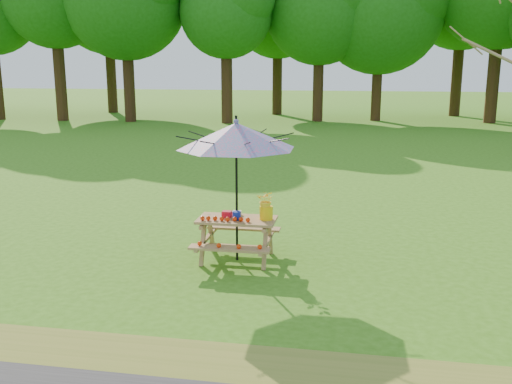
# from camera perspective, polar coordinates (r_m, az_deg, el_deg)

# --- Properties ---
(ground) EXTENTS (120.00, 120.00, 0.00)m
(ground) POSITION_cam_1_polar(r_m,az_deg,el_deg) (9.63, -20.68, -6.29)
(ground) COLOR #3B7316
(ground) RESTS_ON ground
(picnic_table) EXTENTS (1.20, 1.32, 0.67)m
(picnic_table) POSITION_cam_1_polar(r_m,az_deg,el_deg) (8.88, -1.92, -4.80)
(picnic_table) COLOR #A67C4B
(picnic_table) RESTS_ON ground
(patio_umbrella) EXTENTS (2.39, 2.39, 2.25)m
(patio_umbrella) POSITION_cam_1_polar(r_m,az_deg,el_deg) (8.54, -1.99, 5.64)
(patio_umbrella) COLOR black
(patio_umbrella) RESTS_ON ground
(produce_bins) EXTENTS (0.31, 0.38, 0.13)m
(produce_bins) POSITION_cam_1_polar(r_m,az_deg,el_deg) (8.81, -2.28, -2.27)
(produce_bins) COLOR red
(produce_bins) RESTS_ON picnic_table
(tomatoes_row) EXTENTS (0.77, 0.13, 0.07)m
(tomatoes_row) POSITION_cam_1_polar(r_m,az_deg,el_deg) (8.64, -3.15, -2.70)
(tomatoes_row) COLOR red
(tomatoes_row) RESTS_ON picnic_table
(flower_bucket) EXTENTS (0.29, 0.26, 0.45)m
(flower_bucket) POSITION_cam_1_polar(r_m,az_deg,el_deg) (8.68, 1.03, -1.22)
(flower_bucket) COLOR yellow
(flower_bucket) RESTS_ON picnic_table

